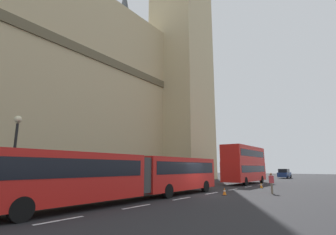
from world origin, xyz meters
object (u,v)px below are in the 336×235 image
Objects in this scene: sedan_lead at (284,174)px; traffic_cone_west at (224,191)px; pedestrian_near_cones at (271,182)px; articulated_bus at (135,173)px; traffic_cone_middle at (261,185)px; double_decker_bus at (245,163)px; street_lamp at (14,152)px.

traffic_cone_west is (-36.66, -3.24, -0.63)m from sedan_lead.
pedestrian_near_cones is (-33.36, -5.97, -0.00)m from sedan_lead.
articulated_bus reaches higher than sedan_lead.
pedestrian_near_cones is at bearing -155.80° from traffic_cone_middle.
pedestrian_near_cones is (-5.49, -2.47, 0.63)m from traffic_cone_middle.
pedestrian_near_cones is (-11.52, -6.25, -1.80)m from double_decker_bus.
articulated_bus is 7.43m from street_lamp.
double_decker_bus is 1.95× the size of street_lamp.
double_decker_bus is at bearing 0.00° from articulated_bus.
double_decker_bus reaches higher than traffic_cone_west.
articulated_bus is 3.58× the size of street_lamp.
sedan_lead is 49.21m from street_lamp.
street_lamp reaches higher than sedan_lead.
traffic_cone_middle is 0.34× the size of pedestrian_near_cones.
traffic_cone_west is 4.34m from pedestrian_near_cones.
traffic_cone_west is at bearing -28.34° from articulated_bus.
street_lamp is 19.05m from pedestrian_near_cones.
articulated_bus is 1.83× the size of double_decker_bus.
street_lamp is (-12.27, 8.02, 2.77)m from traffic_cone_west.
double_decker_bus reaches higher than traffic_cone_middle.
articulated_bus reaches higher than pedestrian_near_cones.
articulated_bus is 4.29× the size of sedan_lead.
articulated_bus is 15.83m from traffic_cone_middle.
double_decker_bus is 15.43m from traffic_cone_west.
sedan_lead is (21.84, -0.28, -1.80)m from double_decker_bus.
traffic_cone_middle is (-27.87, -3.50, -0.63)m from sedan_lead.
traffic_cone_west is at bearing -33.15° from street_lamp.
sedan_lead is at bearing -0.72° from double_decker_bus.
street_lamp is at bearing 174.42° from sedan_lead.
traffic_cone_middle is (-6.03, -3.78, -2.43)m from double_decker_bus.
articulated_bus reaches higher than traffic_cone_west.
sedan_lead reaches higher than traffic_cone_middle.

